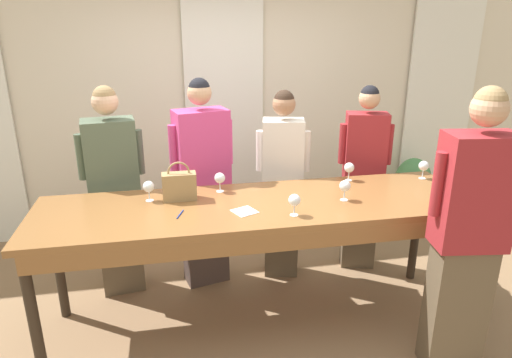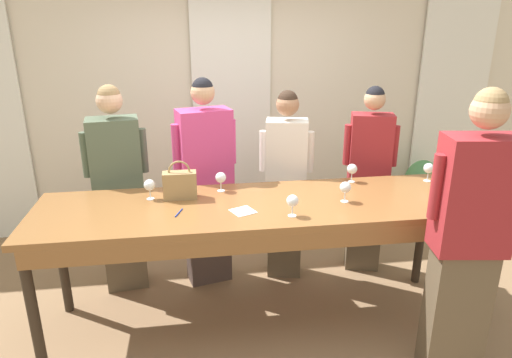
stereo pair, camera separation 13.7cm
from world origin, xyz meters
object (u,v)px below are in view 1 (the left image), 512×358
object	(u,v)px
guest_cream_sweater	(282,184)
potted_plant	(412,187)
wine_glass_front_left	(349,168)
wine_glass_front_mid	(345,186)
wine_glass_back_left	(459,180)
host_pouring	(468,236)
wine_glass_center_mid	(220,178)
guest_pink_top	(203,184)
wine_glass_center_right	(424,166)
wine_glass_front_right	(149,187)
tasting_bar	(259,216)
guest_olive_jacket	(115,192)
wine_glass_center_left	(294,200)
wine_bottle	(437,188)
guest_striped_shirt	(363,177)
handbag	(179,186)

from	to	relation	value
guest_cream_sweater	potted_plant	bearing A→B (deg)	24.77
wine_glass_front_left	wine_glass_front_mid	world-z (taller)	same
wine_glass_back_left	host_pouring	size ratio (longest dim) A/B	0.08
wine_glass_center_mid	guest_pink_top	bearing A→B (deg)	103.95
wine_glass_center_right	host_pouring	bearing A→B (deg)	-104.47
wine_glass_front_right	host_pouring	bearing A→B (deg)	-24.90
guest_pink_top	tasting_bar	bearing A→B (deg)	-64.31
host_pouring	guest_cream_sweater	bearing A→B (deg)	120.78
wine_glass_center_right	guest_olive_jacket	distance (m)	2.50
guest_olive_jacket	host_pouring	xyz separation A→B (m)	(2.21, -1.37, 0.07)
guest_olive_jacket	potted_plant	bearing A→B (deg)	14.25
wine_glass_front_right	host_pouring	world-z (taller)	host_pouring
guest_pink_top	wine_glass_center_left	bearing A→B (deg)	-60.34
wine_bottle	wine_glass_front_right	size ratio (longest dim) A/B	2.08
wine_bottle	wine_glass_back_left	distance (m)	0.28
wine_bottle	wine_glass_front_mid	world-z (taller)	wine_bottle
guest_pink_top	host_pouring	xyz separation A→B (m)	(1.50, -1.37, 0.05)
guest_pink_top	wine_bottle	bearing A→B (deg)	-29.76
wine_glass_back_left	wine_bottle	bearing A→B (deg)	-153.44
wine_glass_front_mid	wine_glass_center_left	distance (m)	0.46
wine_bottle	wine_glass_front_left	bearing A→B (deg)	127.52
guest_striped_shirt	guest_pink_top	bearing A→B (deg)	180.00
wine_bottle	handbag	bearing A→B (deg)	167.21
wine_glass_front_mid	wine_glass_front_right	distance (m)	1.39
guest_cream_sweater	host_pouring	distance (m)	1.60
host_pouring	potted_plant	size ratio (longest dim) A/B	2.45
tasting_bar	handbag	world-z (taller)	handbag
host_pouring	wine_glass_front_right	bearing A→B (deg)	155.10
potted_plant	wine_glass_front_mid	bearing A→B (deg)	-133.42
wine_glass_front_left	wine_glass_center_left	world-z (taller)	same
tasting_bar	wine_bottle	distance (m)	1.27
wine_glass_center_left	potted_plant	world-z (taller)	wine_glass_center_left
wine_bottle	guest_olive_jacket	bearing A→B (deg)	158.53
wine_glass_front_right	guest_cream_sweater	world-z (taller)	guest_cream_sweater
wine_glass_back_left	wine_glass_front_right	bearing A→B (deg)	172.64
wine_glass_front_right	guest_striped_shirt	size ratio (longest dim) A/B	0.09
wine_glass_front_mid	guest_pink_top	bearing A→B (deg)	142.31
guest_pink_top	guest_cream_sweater	world-z (taller)	guest_pink_top
tasting_bar	wine_glass_front_mid	xyz separation A→B (m)	(0.61, -0.03, 0.19)
handbag	wine_glass_front_mid	distance (m)	1.18
wine_glass_center_right	guest_olive_jacket	world-z (taller)	guest_olive_jacket
wine_glass_front_mid	guest_pink_top	size ratio (longest dim) A/B	0.08
guest_striped_shirt	host_pouring	xyz separation A→B (m)	(0.08, -1.37, 0.08)
wine_glass_front_left	wine_glass_front_right	xyz separation A→B (m)	(-1.56, -0.14, 0.00)
wine_bottle	potted_plant	world-z (taller)	wine_bottle
wine_glass_front_mid	wine_glass_center_mid	size ratio (longest dim) A/B	1.00
wine_glass_front_mid	wine_glass_center_mid	xyz separation A→B (m)	(-0.85, 0.34, 0.00)
guest_olive_jacket	host_pouring	size ratio (longest dim) A/B	0.93
wine_bottle	wine_glass_front_mid	size ratio (longest dim) A/B	2.08
wine_glass_center_left	guest_olive_jacket	bearing A→B (deg)	143.27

